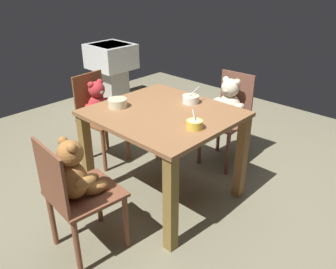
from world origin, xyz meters
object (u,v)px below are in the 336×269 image
object	(u,v)px
teddy_chair_far_center	(228,107)
porridge_bowl_yellow_near_right	(195,124)
teddy_chair_near_left	(99,108)
sink_basin	(112,65)
dining_table	(164,129)
porridge_bowl_white_far_center	(191,99)
porridge_bowl_cream_near_left	(118,103)
teddy_chair_near_front	(75,181)

from	to	relation	value
teddy_chair_far_center	porridge_bowl_yellow_near_right	xyz separation A→B (m)	(0.31, -0.88, 0.22)
teddy_chair_near_left	sink_basin	size ratio (longest dim) A/B	1.06
teddy_chair_far_center	teddy_chair_near_left	world-z (taller)	teddy_chair_far_center
dining_table	teddy_chair_far_center	xyz separation A→B (m)	(0.04, 0.82, -0.05)
porridge_bowl_white_far_center	porridge_bowl_yellow_near_right	size ratio (longest dim) A/B	1.22
dining_table	teddy_chair_near_left	size ratio (longest dim) A/B	1.21
teddy_chair_far_center	porridge_bowl_cream_near_left	world-z (taller)	teddy_chair_far_center
teddy_chair_far_center	porridge_bowl_white_far_center	distance (m)	0.58
teddy_chair_near_front	teddy_chair_near_left	size ratio (longest dim) A/B	0.99
porridge_bowl_yellow_near_right	porridge_bowl_cream_near_left	xyz separation A→B (m)	(-0.68, -0.10, 0.00)
dining_table	teddy_chair_near_front	world-z (taller)	teddy_chair_near_front
teddy_chair_near_left	porridge_bowl_white_far_center	distance (m)	0.96
teddy_chair_near_left	porridge_bowl_cream_near_left	world-z (taller)	teddy_chair_near_left
teddy_chair_near_left	porridge_bowl_yellow_near_right	distance (m)	1.24
dining_table	porridge_bowl_white_far_center	distance (m)	0.33
dining_table	porridge_bowl_yellow_near_right	xyz separation A→B (m)	(0.35, -0.07, 0.17)
teddy_chair_far_center	porridge_bowl_cream_near_left	xyz separation A→B (m)	(-0.37, -0.99, 0.22)
teddy_chair_near_front	porridge_bowl_white_far_center	distance (m)	1.13
teddy_chair_near_front	porridge_bowl_white_far_center	world-z (taller)	porridge_bowl_white_far_center
sink_basin	teddy_chair_near_left	bearing A→B (deg)	-42.49
dining_table	porridge_bowl_cream_near_left	size ratio (longest dim) A/B	6.94
porridge_bowl_white_far_center	porridge_bowl_cream_near_left	bearing A→B (deg)	-127.74
teddy_chair_near_front	sink_basin	bearing A→B (deg)	52.57
teddy_chair_far_center	porridge_bowl_yellow_near_right	size ratio (longest dim) A/B	7.50
teddy_chair_far_center	sink_basin	xyz separation A→B (m)	(-2.09, 0.29, -0.03)
dining_table	porridge_bowl_white_far_center	xyz separation A→B (m)	(0.03, 0.28, 0.18)
teddy_chair_near_left	sink_basin	xyz separation A→B (m)	(-1.19, 1.09, -0.01)
dining_table	teddy_chair_near_left	distance (m)	0.86
sink_basin	teddy_chair_far_center	bearing A→B (deg)	-7.95
teddy_chair_near_left	porridge_bowl_yellow_near_right	xyz separation A→B (m)	(1.22, -0.09, 0.24)
dining_table	porridge_bowl_white_far_center	size ratio (longest dim) A/B	7.36
sink_basin	teddy_chair_near_front	bearing A→B (deg)	-42.65
dining_table	teddy_chair_near_left	xyz separation A→B (m)	(-0.86, 0.02, -0.07)
porridge_bowl_white_far_center	teddy_chair_near_front	bearing A→B (deg)	-89.30
sink_basin	dining_table	bearing A→B (deg)	-28.39
teddy_chair_near_left	porridge_bowl_white_far_center	world-z (taller)	porridge_bowl_white_far_center
teddy_chair_near_front	porridge_bowl_yellow_near_right	size ratio (longest dim) A/B	7.32
dining_table	porridge_bowl_yellow_near_right	world-z (taller)	porridge_bowl_yellow_near_right
teddy_chair_near_front	sink_basin	size ratio (longest dim) A/B	1.05
teddy_chair_far_center	dining_table	bearing A→B (deg)	-5.80
sink_basin	porridge_bowl_yellow_near_right	bearing A→B (deg)	-26.05
teddy_chair_far_center	teddy_chair_near_front	bearing A→B (deg)	-2.86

